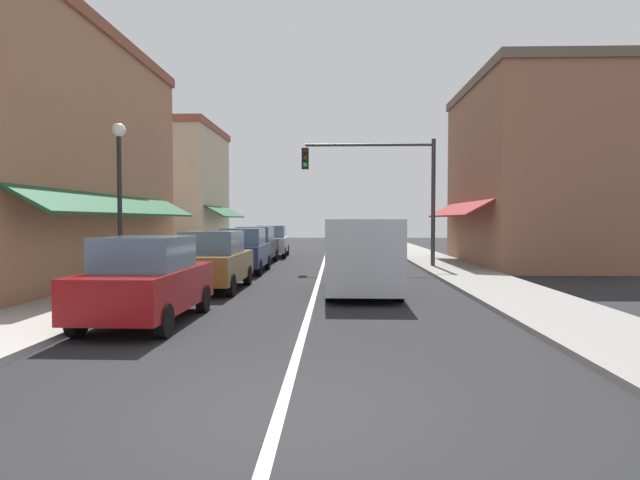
% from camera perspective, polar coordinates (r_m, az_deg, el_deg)
% --- Properties ---
extents(ground_plane, '(80.00, 80.00, 0.00)m').
position_cam_1_polar(ground_plane, '(23.74, 0.22, -2.95)').
color(ground_plane, black).
extents(sidewalk_left, '(2.60, 56.00, 0.12)m').
position_cam_1_polar(sidewalk_left, '(24.51, -12.76, -2.71)').
color(sidewalk_left, '#A39E99').
rests_on(sidewalk_left, ground).
extents(sidewalk_right, '(2.60, 56.00, 0.12)m').
position_cam_1_polar(sidewalk_right, '(24.23, 13.36, -2.77)').
color(sidewalk_right, gray).
rests_on(sidewalk_right, ground).
extents(lane_center_stripe, '(0.14, 52.00, 0.01)m').
position_cam_1_polar(lane_center_stripe, '(23.74, 0.22, -2.95)').
color(lane_center_stripe, silver).
rests_on(lane_center_stripe, ground).
extents(storefront_left_block, '(6.95, 14.20, 8.45)m').
position_cam_1_polar(storefront_left_block, '(20.50, -28.52, 7.81)').
color(storefront_left_block, '#9E6B4C').
rests_on(storefront_left_block, ground).
extents(storefront_right_block, '(6.55, 10.20, 8.48)m').
position_cam_1_polar(storefront_right_block, '(27.19, 20.73, 6.51)').
color(storefront_right_block, '#8E5B42').
rests_on(storefront_right_block, ground).
extents(storefront_far_left, '(5.66, 8.20, 7.85)m').
position_cam_1_polar(storefront_far_left, '(35.03, -14.23, 5.05)').
color(storefront_far_left, '#BCAD8E').
rests_on(storefront_far_left, ground).
extents(parked_car_nearest_left, '(1.83, 4.12, 1.77)m').
position_cam_1_polar(parked_car_nearest_left, '(11.61, -17.64, -4.04)').
color(parked_car_nearest_left, maroon).
rests_on(parked_car_nearest_left, ground).
extents(parked_car_second_left, '(1.81, 4.12, 1.77)m').
position_cam_1_polar(parked_car_second_left, '(16.59, -11.07, -2.15)').
color(parked_car_second_left, brown).
rests_on(parked_car_second_left, ground).
extents(parked_car_third_left, '(1.81, 4.11, 1.77)m').
position_cam_1_polar(parked_car_third_left, '(21.88, -7.99, -1.10)').
color(parked_car_third_left, navy).
rests_on(parked_car_third_left, ground).
extents(parked_car_far_left, '(1.83, 4.12, 1.77)m').
position_cam_1_polar(parked_car_far_left, '(26.40, -6.73, -0.54)').
color(parked_car_far_left, black).
rests_on(parked_car_far_left, ground).
extents(parked_car_distant_left, '(1.88, 4.15, 1.77)m').
position_cam_1_polar(parked_car_distant_left, '(30.98, -5.06, -0.14)').
color(parked_car_distant_left, '#B7BABF').
rests_on(parked_car_distant_left, ground).
extents(van_in_lane, '(2.06, 5.21, 2.12)m').
position_cam_1_polar(van_in_lane, '(15.62, 4.43, -1.40)').
color(van_in_lane, '#B2B7BC').
rests_on(van_in_lane, ground).
extents(traffic_signal_mast_arm, '(5.77, 0.50, 5.58)m').
position_cam_1_polar(traffic_signal_mast_arm, '(23.86, 6.92, 6.34)').
color(traffic_signal_mast_arm, '#333333').
rests_on(traffic_signal_mast_arm, ground).
extents(street_lamp_left_near, '(0.36, 0.36, 4.65)m').
position_cam_1_polar(street_lamp_left_near, '(15.47, -20.19, 5.86)').
color(street_lamp_left_near, black).
rests_on(street_lamp_left_near, ground).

